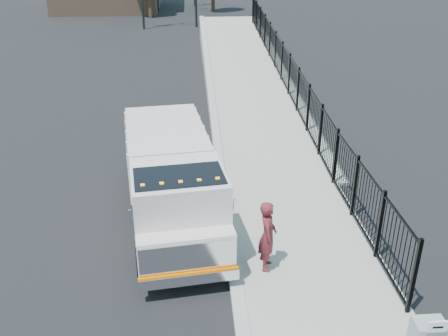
{
  "coord_description": "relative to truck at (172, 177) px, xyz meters",
  "views": [
    {
      "loc": [
        -0.89,
        -9.95,
        7.49
      ],
      "look_at": [
        -0.09,
        2.0,
        1.72
      ],
      "focal_mm": 40.0,
      "sensor_mm": 36.0,
      "label": 1
    }
  ],
  "objects": [
    {
      "name": "ramp",
      "position": [
        3.62,
        13.73,
        -1.36
      ],
      "size": [
        3.95,
        24.06,
        3.19
      ],
      "primitive_type": "cube",
      "rotation": [
        0.06,
        0.0,
        0.0
      ],
      "color": "#9E998E",
      "rests_on": "ground"
    },
    {
      "name": "curb",
      "position": [
        1.5,
        -4.27,
        -1.28
      ],
      "size": [
        0.3,
        12.0,
        0.16
      ],
      "primitive_type": "cube",
      "color": "#ADAAA3",
      "rests_on": "ground"
    },
    {
      "name": "iron_fence",
      "position": [
        5.05,
        9.73,
        -0.46
      ],
      "size": [
        0.1,
        28.0,
        1.8
      ],
      "primitive_type": "cube",
      "color": "black",
      "rests_on": "ground"
    },
    {
      "name": "truck",
      "position": [
        0.0,
        0.0,
        0.0
      ],
      "size": [
        3.13,
        7.3,
        2.42
      ],
      "rotation": [
        0.0,
        0.0,
        0.13
      ],
      "color": "black",
      "rests_on": "ground"
    },
    {
      "name": "worker",
      "position": [
        2.28,
        -2.51,
        -0.35
      ],
      "size": [
        0.51,
        0.7,
        1.77
      ],
      "primitive_type": "imported",
      "rotation": [
        0.0,
        0.0,
        1.43
      ],
      "color": "maroon",
      "rests_on": "sidewalk"
    },
    {
      "name": "arrow_sign",
      "position": [
        4.6,
        -6.12,
        0.12
      ],
      "size": [
        0.35,
        0.04,
        0.22
      ],
      "primitive_type": "cube",
      "color": "white",
      "rests_on": "utility_cabinet"
    },
    {
      "name": "ground",
      "position": [
        1.5,
        -2.27,
        -1.36
      ],
      "size": [
        120.0,
        120.0,
        0.0
      ],
      "primitive_type": "plane",
      "color": "black",
      "rests_on": "ground"
    },
    {
      "name": "sidewalk",
      "position": [
        3.42,
        -4.27,
        -1.3
      ],
      "size": [
        3.55,
        12.0,
        0.12
      ],
      "primitive_type": "cube",
      "color": "#9E998E",
      "rests_on": "ground"
    }
  ]
}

